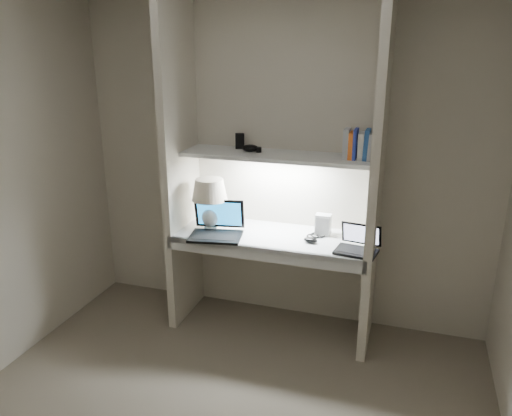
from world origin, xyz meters
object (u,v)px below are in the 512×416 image
at_px(laptop_main, 217,228).
at_px(table_lamp, 210,196).
at_px(book_row, 358,145).
at_px(speaker, 323,225).
at_px(laptop_netbook, 358,245).

bearing_deg(laptop_main, table_lamp, 122.32).
height_order(laptop_main, book_row, book_row).
bearing_deg(speaker, book_row, -1.63).
xyz_separation_m(table_lamp, speaker, (0.85, 0.14, -0.19)).
xyz_separation_m(speaker, book_row, (0.22, -0.01, 0.61)).
bearing_deg(laptop_netbook, laptop_main, -170.91).
xyz_separation_m(laptop_netbook, book_row, (-0.07, 0.22, 0.65)).
xyz_separation_m(laptop_main, laptop_netbook, (1.04, 0.01, -0.02)).
bearing_deg(book_row, speaker, 178.10).
bearing_deg(laptop_netbook, book_row, 115.38).
xyz_separation_m(laptop_netbook, speaker, (-0.28, 0.23, 0.04)).
bearing_deg(laptop_netbook, table_lamp, -176.33).
bearing_deg(book_row, table_lamp, -173.06).
xyz_separation_m(table_lamp, laptop_main, (0.10, -0.11, -0.21)).
bearing_deg(speaker, laptop_main, -161.80).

